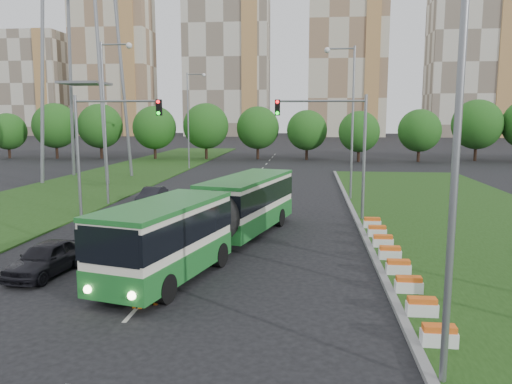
# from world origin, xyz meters

# --- Properties ---
(ground) EXTENTS (360.00, 360.00, 0.00)m
(ground) POSITION_xyz_m (0.00, 0.00, 0.00)
(ground) COLOR black
(ground) RESTS_ON ground
(grass_median) EXTENTS (14.00, 60.00, 0.15)m
(grass_median) POSITION_xyz_m (13.00, 8.00, 0.07)
(grass_median) COLOR #1D3F12
(grass_median) RESTS_ON ground
(median_kerb) EXTENTS (0.30, 60.00, 0.18)m
(median_kerb) POSITION_xyz_m (6.05, 8.00, 0.09)
(median_kerb) COLOR gray
(median_kerb) RESTS_ON ground
(left_verge) EXTENTS (12.00, 110.00, 0.10)m
(left_verge) POSITION_xyz_m (-18.00, 25.00, 0.05)
(left_verge) COLOR #1D3F12
(left_verge) RESTS_ON ground
(lane_markings) EXTENTS (0.20, 100.00, 0.01)m
(lane_markings) POSITION_xyz_m (-3.00, 20.00, 0.00)
(lane_markings) COLOR #AFAFA8
(lane_markings) RESTS_ON ground
(flower_planters) EXTENTS (1.10, 15.90, 0.60)m
(flower_planters) POSITION_xyz_m (6.70, -0.30, 0.45)
(flower_planters) COLOR white
(flower_planters) RESTS_ON grass_median
(traffic_mast_median) EXTENTS (5.76, 0.32, 8.00)m
(traffic_mast_median) POSITION_xyz_m (4.78, 10.00, 5.35)
(traffic_mast_median) COLOR gray
(traffic_mast_median) RESTS_ON ground
(traffic_mast_left) EXTENTS (5.76, 0.32, 8.00)m
(traffic_mast_left) POSITION_xyz_m (-10.38, 9.00, 5.35)
(traffic_mast_left) COLOR gray
(traffic_mast_left) RESTS_ON ground
(street_lamps) EXTENTS (36.00, 60.00, 12.00)m
(street_lamps) POSITION_xyz_m (-3.00, 10.00, 6.00)
(street_lamps) COLOR gray
(street_lamps) RESTS_ON ground
(tree_line) EXTENTS (120.00, 8.00, 9.00)m
(tree_line) POSITION_xyz_m (10.00, 55.00, 4.50)
(tree_line) COLOR #1D5516
(tree_line) RESTS_ON ground
(apartment_tower_west) EXTENTS (26.00, 15.00, 48.00)m
(apartment_tower_west) POSITION_xyz_m (-65.00, 150.00, 24.00)
(apartment_tower_west) COLOR beige
(apartment_tower_west) RESTS_ON ground
(apartment_tower_cwest) EXTENTS (28.00, 15.00, 52.00)m
(apartment_tower_cwest) POSITION_xyz_m (-25.00, 150.00, 26.00)
(apartment_tower_cwest) COLOR beige
(apartment_tower_cwest) RESTS_ON ground
(apartment_tower_ceast) EXTENTS (25.00, 15.00, 50.00)m
(apartment_tower_ceast) POSITION_xyz_m (15.00, 150.00, 25.00)
(apartment_tower_ceast) COLOR beige
(apartment_tower_ceast) RESTS_ON ground
(apartment_tower_east) EXTENTS (27.00, 15.00, 47.00)m
(apartment_tower_east) POSITION_xyz_m (55.00, 150.00, 23.50)
(apartment_tower_east) COLOR beige
(apartment_tower_east) RESTS_ON ground
(midrise_west) EXTENTS (22.00, 14.00, 36.00)m
(midrise_west) POSITION_xyz_m (-95.00, 150.00, 18.00)
(midrise_west) COLOR beige
(midrise_west) RESTS_ON ground
(articulated_bus) EXTENTS (2.69, 17.24, 2.84)m
(articulated_bus) POSITION_xyz_m (-1.74, 1.89, 1.74)
(articulated_bus) COLOR white
(articulated_bus) RESTS_ON ground
(car_left_near) EXTENTS (2.15, 4.37, 1.43)m
(car_left_near) POSITION_xyz_m (-8.08, -2.60, 0.72)
(car_left_near) COLOR black
(car_left_near) RESTS_ON ground
(car_left_far) EXTENTS (1.47, 3.96, 1.29)m
(car_left_far) POSITION_xyz_m (-8.94, 14.60, 0.65)
(car_left_far) COLOR black
(car_left_far) RESTS_ON ground
(pedestrian) EXTENTS (0.61, 0.73, 1.69)m
(pedestrian) POSITION_xyz_m (-2.51, -5.35, 0.85)
(pedestrian) COLOR gray
(pedestrian) RESTS_ON ground
(shopping_trolley) EXTENTS (0.33, 0.35, 0.56)m
(shopping_trolley) POSITION_xyz_m (-2.97, -5.76, 0.28)
(shopping_trolley) COLOR orange
(shopping_trolley) RESTS_ON ground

